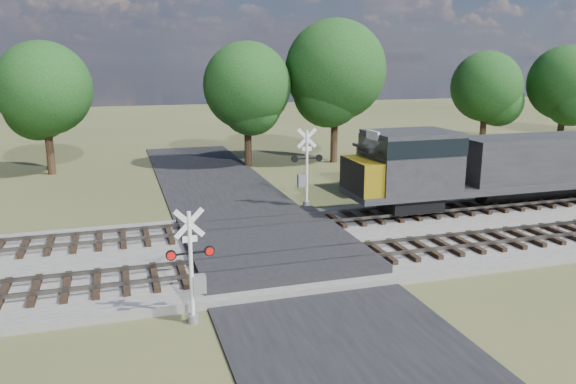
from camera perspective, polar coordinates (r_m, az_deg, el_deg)
name	(u,v)px	position (r m, az deg, el deg)	size (l,w,h in m)	color
ground	(273,255)	(23.81, -1.52, -6.42)	(160.00, 160.00, 0.00)	#3F4726
ballast_bed	(471,228)	(28.39, 18.05, -3.47)	(140.00, 10.00, 0.30)	gray
road	(273,254)	(23.80, -1.52, -6.33)	(7.00, 60.00, 0.08)	black
crossing_panel	(270,244)	(24.17, -1.85, -5.33)	(7.00, 9.00, 0.62)	#262628
track_near	(361,254)	(22.92, 7.42, -6.24)	(140.00, 2.60, 0.33)	black
track_far	(318,220)	(27.32, 3.10, -2.89)	(140.00, 2.60, 0.33)	black
crossing_signal_near	(194,276)	(17.71, -9.53, -8.42)	(1.51, 0.33, 3.73)	silver
crossing_signal_far	(305,174)	(30.95, 1.75, 1.79)	(1.78, 0.39, 4.42)	silver
equipment_shed	(398,168)	(35.40, 11.11, 2.39)	(4.54, 4.54, 2.86)	#43311C
treeline	(294,77)	(43.63, 0.59, 11.62)	(82.45, 10.73, 11.58)	black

